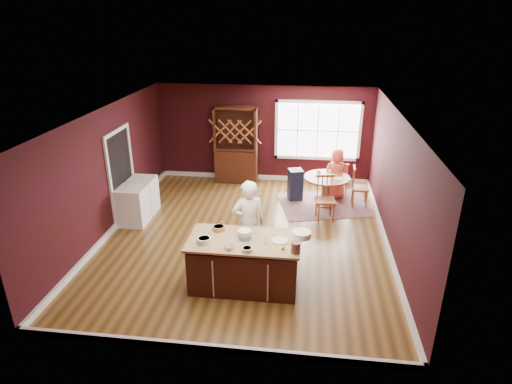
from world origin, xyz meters
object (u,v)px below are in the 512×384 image
dining_table (326,185)px  chair_east (360,186)px  kitchen_island (244,264)px  baker (248,224)px  layer_cake (245,234)px  hutch (236,145)px  chair_south (325,199)px  washer (133,206)px  dryer (143,195)px  high_chair (295,184)px  seated_woman (336,174)px  chair_north (340,178)px  toddler (297,168)px

dining_table → chair_east: (0.84, 0.07, -0.02)m
kitchen_island → baker: baker is taller
layer_cake → hutch: size_ratio=0.16×
chair_south → washer: chair_south is taller
dining_table → dryer: 4.50m
chair_south → hutch: hutch is taller
chair_south → kitchen_island: bearing=-126.6°
baker → high_chair: 3.35m
dryer → baker: bearing=-35.3°
washer → chair_south: bearing=9.8°
dining_table → high_chair: 0.82m
baker → kitchen_island: bearing=72.6°
high_chair → washer: 4.06m
baker → chair_south: baker is taller
kitchen_island → washer: kitchen_island is taller
kitchen_island → seated_woman: (1.78, 4.17, 0.23)m
dryer → chair_north: bearing=19.9°
seated_woman → hutch: 2.91m
toddler → dryer: size_ratio=0.30×
seated_woman → dryer: 4.88m
toddler → dryer: 3.90m
kitchen_island → dryer: 3.95m
dining_table → dryer: (-4.40, -0.97, -0.10)m
toddler → hutch: (-1.75, 0.98, 0.27)m
hutch → washer: hutch is taller
kitchen_island → toddler: (0.77, 4.03, 0.37)m
hutch → chair_south: bearing=-41.7°
seated_woman → chair_south: bearing=69.6°
layer_cake → dryer: (-2.88, 2.64, -0.55)m
high_chair → toddler: bearing=58.2°
chair_south → toddler: size_ratio=4.09×
layer_cake → high_chair: layer_cake is taller
high_chair → chair_east: bearing=-22.0°
chair_east → chair_north: chair_east is taller
seated_woman → dining_table: bearing=54.3°
washer → dryer: (0.00, 0.64, -0.01)m
seated_woman → chair_east: bearing=136.9°
hutch → baker: bearing=-77.6°
chair_south → chair_north: size_ratio=1.18×
chair_east → toddler: bearing=81.9°
chair_east → washer: (-5.23, -1.68, -0.07)m
chair_south → toddler: (-0.71, 1.21, 0.28)m
dining_table → toddler: toddler is taller
dining_table → hutch: 2.88m
dining_table → washer: size_ratio=1.28×
chair_north → toddler: bearing=6.9°
chair_east → chair_south: chair_south is taller
chair_north → hutch: 3.00m
baker → dryer: (-2.85, 2.02, -0.43)m
kitchen_island → dryer: kitchen_island is taller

